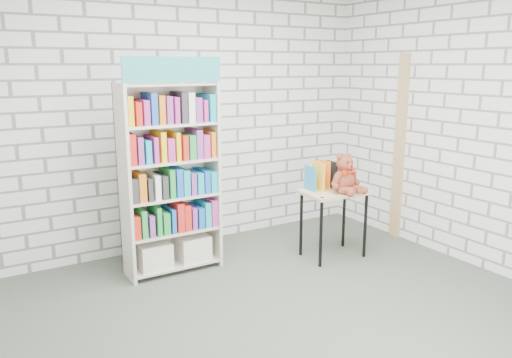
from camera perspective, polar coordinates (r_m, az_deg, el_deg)
ground at (r=4.16m, az=3.20°, el=-15.42°), size 4.50×4.50×0.00m
room_shell at (r=3.67m, az=3.55°, el=9.96°), size 4.52×4.02×2.81m
bookshelf at (r=4.80m, az=-9.79°, el=0.19°), size 0.91×0.35×2.04m
display_table at (r=5.21m, az=8.90°, el=-2.37°), size 0.69×0.49×0.71m
table_books at (r=5.24m, az=8.28°, el=0.41°), size 0.47×0.23×0.28m
teddy_bear at (r=5.10m, az=10.20°, el=0.24°), size 0.37×0.34×0.39m
door_trim at (r=5.92m, az=16.09°, el=3.43°), size 0.05×0.12×2.10m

